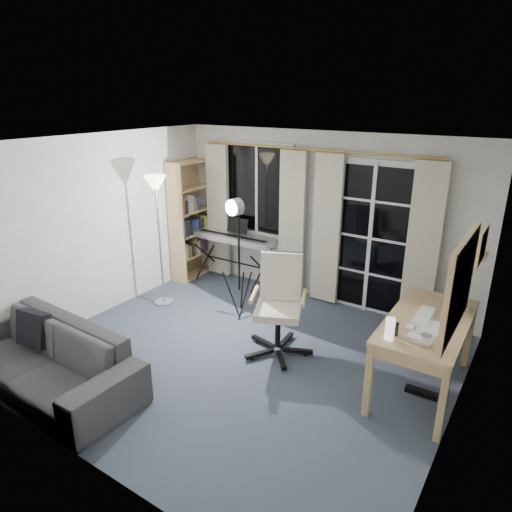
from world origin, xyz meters
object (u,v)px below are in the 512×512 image
(office_chair, at_px, (280,295))
(mug, at_px, (426,339))
(torchiere_lamp, at_px, (157,202))
(studio_light, at_px, (236,221))
(desk, at_px, (427,329))
(monitor, at_px, (463,281))
(keyboard_piano, at_px, (234,239))
(sofa, at_px, (42,348))
(bookshelf, at_px, (191,222))

(office_chair, xyz_separation_m, mug, (1.72, -0.40, 0.17))
(torchiere_lamp, relative_size, office_chair, 1.60)
(studio_light, bearing_deg, mug, -3.15)
(torchiere_lamp, relative_size, studio_light, 1.11)
(office_chair, distance_m, desk, 1.62)
(office_chair, relative_size, monitor, 2.04)
(keyboard_piano, bearing_deg, mug, -27.83)
(torchiere_lamp, bearing_deg, office_chair, -3.71)
(desk, bearing_deg, studio_light, 172.34)
(desk, bearing_deg, sofa, -148.39)
(keyboard_piano, xyz_separation_m, office_chair, (1.58, -1.27, -0.06))
(keyboard_piano, relative_size, monitor, 2.40)
(bookshelf, height_order, torchiere_lamp, bookshelf)
(monitor, height_order, sofa, monitor)
(torchiere_lamp, height_order, sofa, torchiere_lamp)
(desk, height_order, sofa, sofa)
(bookshelf, xyz_separation_m, sofa, (0.77, -3.20, -0.46))
(desk, distance_m, mug, 0.53)
(keyboard_piano, distance_m, monitor, 3.48)
(desk, distance_m, sofa, 3.84)
(studio_light, bearing_deg, monitor, 17.10)
(desk, relative_size, sofa, 0.66)
(bookshelf, bearing_deg, studio_light, -31.68)
(keyboard_piano, distance_m, desk, 3.40)
(torchiere_lamp, distance_m, studio_light, 1.16)
(bookshelf, xyz_separation_m, torchiere_lamp, (0.38, -1.10, 0.58))
(studio_light, relative_size, desk, 1.13)
(studio_light, xyz_separation_m, office_chair, (0.89, -0.39, -0.65))
(office_chair, relative_size, sofa, 0.51)
(desk, bearing_deg, keyboard_piano, 158.74)
(torchiere_lamp, bearing_deg, bookshelf, 109.08)
(monitor, bearing_deg, sofa, -144.72)
(bookshelf, height_order, office_chair, bookshelf)
(torchiere_lamp, xyz_separation_m, sofa, (0.39, -2.10, -1.05))
(torchiere_lamp, bearing_deg, studio_light, 12.95)
(keyboard_piano, xyz_separation_m, sofa, (-0.04, -3.25, -0.31))
(torchiere_lamp, xyz_separation_m, keyboard_piano, (0.43, 1.14, -0.74))
(torchiere_lamp, relative_size, keyboard_piano, 1.36)
(studio_light, xyz_separation_m, monitor, (2.70, 0.16, -0.25))
(torchiere_lamp, bearing_deg, sofa, -79.38)
(torchiere_lamp, distance_m, mug, 3.81)
(studio_light, height_order, mug, studio_light)
(keyboard_piano, relative_size, office_chair, 1.18)
(studio_light, bearing_deg, office_chair, -9.78)
(office_chair, bearing_deg, desk, -20.32)
(mug, height_order, sofa, mug)
(desk, relative_size, mug, 11.49)
(keyboard_piano, relative_size, mug, 10.56)
(bookshelf, relative_size, studio_light, 1.14)
(keyboard_piano, xyz_separation_m, desk, (3.19, -1.17, -0.06))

